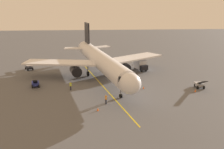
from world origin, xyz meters
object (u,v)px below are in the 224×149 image
(ground_crew_marshaller, at_px, (106,99))
(box_truck_portside, at_px, (140,65))
(baggage_cart_near_nose, at_px, (29,67))
(safety_cone_nose_right, at_px, (144,87))
(belt_loader_rear_apron, at_px, (199,84))
(safety_cone_wing_port, at_px, (98,109))
(belt_loader_starboard_side, at_px, (35,83))
(ground_crew_wing_walker, at_px, (71,86))
(safety_cone_nose_left, at_px, (195,91))
(airplane, at_px, (101,61))

(ground_crew_marshaller, bearing_deg, box_truck_portside, -113.30)
(baggage_cart_near_nose, xyz_separation_m, safety_cone_nose_right, (-26.60, 17.87, -0.38))
(belt_loader_rear_apron, bearing_deg, safety_cone_wing_port, 26.84)
(belt_loader_starboard_side, bearing_deg, safety_cone_nose_right, 172.41)
(belt_loader_starboard_side, bearing_deg, safety_cone_wing_port, 132.30)
(baggage_cart_near_nose, distance_m, belt_loader_rear_apron, 42.19)
(belt_loader_rear_apron, bearing_deg, baggage_cart_near_nose, -25.39)
(ground_crew_wing_walker, height_order, belt_loader_rear_apron, belt_loader_rear_apron)
(ground_crew_marshaller, distance_m, baggage_cart_near_nose, 31.81)
(baggage_cart_near_nose, bearing_deg, safety_cone_wing_port, 120.68)
(baggage_cart_near_nose, relative_size, safety_cone_nose_left, 5.37)
(ground_crew_marshaller, height_order, belt_loader_starboard_side, belt_loader_starboard_side)
(airplane, xyz_separation_m, belt_loader_rear_apron, (-19.73, 8.67, -3.29))
(box_truck_portside, xyz_separation_m, safety_cone_nose_right, (1.97, 15.33, -1.11))
(ground_crew_wing_walker, height_order, safety_cone_wing_port, ground_crew_wing_walker)
(baggage_cart_near_nose, bearing_deg, ground_crew_wing_walker, 123.90)
(safety_cone_wing_port, bearing_deg, safety_cone_nose_right, -131.26)
(ground_crew_wing_walker, bearing_deg, safety_cone_nose_right, 179.50)
(safety_cone_nose_right, bearing_deg, airplane, -45.82)
(box_truck_portside, distance_m, belt_loader_starboard_side, 27.10)
(ground_crew_marshaller, bearing_deg, safety_cone_wing_port, 63.10)
(ground_crew_wing_walker, relative_size, safety_cone_nose_left, 3.11)
(belt_loader_starboard_side, distance_m, safety_cone_nose_right, 22.32)
(ground_crew_marshaller, relative_size, safety_cone_nose_right, 3.11)
(ground_crew_wing_walker, xyz_separation_m, belt_loader_rear_apron, (-26.20, 0.35, -0.17))
(baggage_cart_near_nose, relative_size, safety_cone_nose_right, 5.37)
(baggage_cart_near_nose, bearing_deg, airplane, 152.88)
(belt_loader_starboard_side, height_order, safety_cone_nose_left, belt_loader_starboard_side)
(safety_cone_nose_left, relative_size, safety_cone_nose_right, 1.00)
(ground_crew_wing_walker, bearing_deg, baggage_cart_near_nose, -56.10)
(belt_loader_starboard_side, relative_size, safety_cone_nose_right, 8.59)
(baggage_cart_near_nose, relative_size, belt_loader_rear_apron, 0.64)
(box_truck_portside, height_order, belt_loader_starboard_side, box_truck_portside)
(box_truck_portside, xyz_separation_m, safety_cone_nose_left, (-7.74, 18.17, -1.11))
(ground_crew_marshaller, distance_m, safety_cone_wing_port, 3.30)
(belt_loader_starboard_side, xyz_separation_m, safety_cone_nose_right, (-22.12, 2.95, -0.44))
(ground_crew_wing_walker, xyz_separation_m, baggage_cart_near_nose, (11.92, -17.74, -0.23))
(safety_cone_nose_left, bearing_deg, ground_crew_marshaller, 16.16)
(baggage_cart_near_nose, xyz_separation_m, safety_cone_nose_left, (-36.31, 20.70, -0.38))
(ground_crew_wing_walker, distance_m, box_truck_portside, 22.55)
(airplane, relative_size, safety_cone_wing_port, 72.71)
(airplane, bearing_deg, belt_loader_rear_apron, 156.27)
(ground_crew_marshaller, relative_size, belt_loader_starboard_side, 0.36)
(ground_crew_wing_walker, bearing_deg, safety_cone_nose_left, 173.08)
(ground_crew_marshaller, xyz_separation_m, belt_loader_starboard_side, (14.04, -10.93, -0.17))
(baggage_cart_near_nose, relative_size, safety_cone_wing_port, 5.37)
(airplane, relative_size, baggage_cart_near_nose, 13.54)
(box_truck_portside, distance_m, safety_cone_nose_left, 19.78)
(ground_crew_wing_walker, relative_size, box_truck_portside, 0.34)
(safety_cone_nose_right, bearing_deg, ground_crew_marshaller, 44.68)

